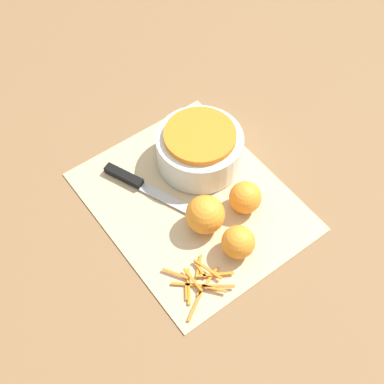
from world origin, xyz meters
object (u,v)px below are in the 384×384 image
Objects in this scene: bowl_speckled at (200,147)px; orange_left at (245,197)px; knife at (133,180)px; orange_right at (237,243)px; orange_back at (205,215)px.

orange_left is at bearing 0.25° from bowl_speckled.
bowl_speckled is at bearing -179.75° from orange_left.
orange_right is (0.26, 0.07, 0.03)m from knife.
orange_back is (-0.09, -0.01, 0.01)m from orange_right.
orange_left is 1.01× the size of orange_right.
bowl_speckled is 0.16m from knife.
orange_back is at bearing -4.15° from knife.
bowl_speckled is 0.24m from orange_right.
knife is at bearing -164.49° from orange_right.
orange_back is (-0.01, -0.09, 0.01)m from orange_left.
knife is 3.06× the size of orange_right.
orange_left is 0.11m from orange_right.
knife is (-0.04, -0.15, -0.04)m from bowl_speckled.
knife is 0.25m from orange_left.
bowl_speckled is at bearing 146.55° from orange_back.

